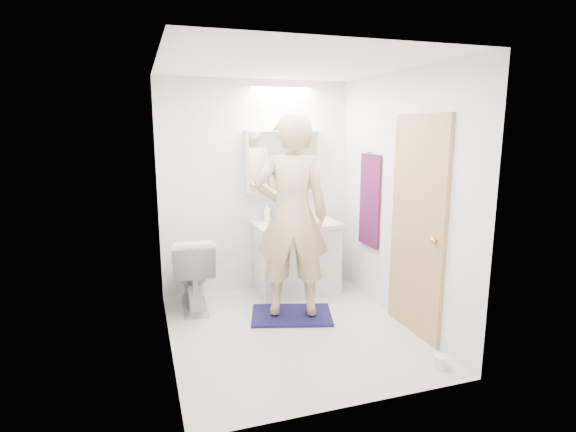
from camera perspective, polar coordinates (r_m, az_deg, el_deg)
name	(u,v)px	position (r m, az deg, el deg)	size (l,w,h in m)	color
floor	(291,330)	(4.43, 0.41, -14.11)	(2.50, 2.50, 0.00)	silver
ceiling	(292,64)	(4.03, 0.46, 18.43)	(2.50, 2.50, 0.00)	white
wall_back	(257,187)	(5.25, -3.94, 3.60)	(2.50, 2.50, 0.00)	white
wall_front	(354,237)	(2.93, 8.29, -2.61)	(2.50, 2.50, 0.00)	white
wall_left	(164,212)	(3.86, -15.25, 0.46)	(2.50, 2.50, 0.00)	white
wall_right	(399,199)	(4.53, 13.75, 2.09)	(2.50, 2.50, 0.00)	white
vanity_cabinet	(296,259)	(5.26, 1.04, -5.40)	(0.90, 0.55, 0.78)	silver
countertop	(296,224)	(5.16, 1.06, -1.03)	(0.95, 0.58, 0.04)	silver
sink_basin	(296,221)	(5.18, 0.95, -0.58)	(0.36, 0.36, 0.03)	white
faucet	(290,212)	(5.34, 0.28, 0.50)	(0.02, 0.02, 0.16)	silver
medicine_cabinet	(283,161)	(5.22, -0.57, 6.90)	(0.88, 0.14, 0.70)	white
mirror_panel	(286,161)	(5.15, -0.31, 6.84)	(0.84, 0.01, 0.66)	silver
toilet	(192,272)	(4.90, -11.86, -6.88)	(0.44, 0.77, 0.78)	silver
bath_rug	(292,315)	(4.72, 0.45, -12.29)	(0.80, 0.55, 0.02)	#191440
person	(292,216)	(4.41, 0.47, -0.02)	(0.72, 0.47, 1.97)	tan
door	(417,227)	(4.27, 15.87, -1.31)	(0.04, 0.80, 2.00)	tan
door_knob	(433,240)	(4.02, 17.73, -2.92)	(0.06, 0.06, 0.06)	gold
towel	(370,201)	(5.00, 10.17, 1.92)	(0.02, 0.42, 1.00)	#171136
towel_hook	(370,152)	(4.94, 10.25, 7.87)	(0.02, 0.02, 0.07)	silver
soap_bottle_a	(267,213)	(5.18, -2.66, 0.43)	(0.08, 0.08, 0.21)	#EEED9A
soap_bottle_b	(274,213)	(5.24, -1.80, 0.34)	(0.08, 0.08, 0.17)	#6085CF
toothbrush_cup	(305,215)	(5.35, 2.18, 0.08)	(0.09, 0.09, 0.08)	#4170C5
toilet_paper_roll	(440,362)	(3.99, 18.51, -16.91)	(0.11, 0.11, 0.10)	white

